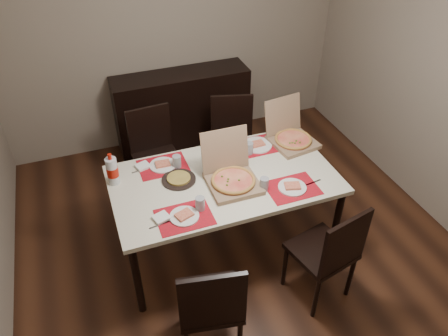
{
  "coord_description": "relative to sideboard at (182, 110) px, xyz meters",
  "views": [
    {
      "loc": [
        -1.06,
        -2.46,
        2.95
      ],
      "look_at": [
        -0.11,
        0.11,
        0.85
      ],
      "focal_mm": 35.0,
      "sensor_mm": 36.0,
      "label": 1
    }
  ],
  "objects": [
    {
      "name": "setting_near_right",
      "position": [
        0.28,
        -1.96,
        0.32
      ],
      "size": [
        0.51,
        0.3,
        0.11
      ],
      "color": "red",
      "rests_on": "dining_table"
    },
    {
      "name": "dining_table",
      "position": [
        -0.11,
        -1.67,
        0.23
      ],
      "size": [
        1.8,
        1.0,
        0.75
      ],
      "color": "beige",
      "rests_on": "ground"
    },
    {
      "name": "pizza_box_right",
      "position": [
        0.63,
        -1.4,
        0.36
      ],
      "size": [
        0.42,
        0.45,
        0.37
      ],
      "color": "#8B6B50",
      "rests_on": "dining_table"
    },
    {
      "name": "setting_near_left",
      "position": [
        -0.52,
        -1.98,
        0.32
      ],
      "size": [
        0.47,
        0.3,
        0.11
      ],
      "color": "red",
      "rests_on": "dining_table"
    },
    {
      "name": "pizza_box_center",
      "position": [
        -0.08,
        -1.75,
        0.36
      ],
      "size": [
        0.39,
        0.43,
        0.39
      ],
      "color": "#8B6B50",
      "rests_on": "dining_table"
    },
    {
      "name": "setting_far_left",
      "position": [
        -0.52,
        -1.36,
        0.32
      ],
      "size": [
        0.46,
        0.3,
        0.11
      ],
      "color": "red",
      "rests_on": "dining_table"
    },
    {
      "name": "faina_plate",
      "position": [
        -0.46,
        -1.58,
        0.31
      ],
      "size": [
        0.27,
        0.27,
        0.03
      ],
      "color": "black",
      "rests_on": "dining_table"
    },
    {
      "name": "napkin_loose",
      "position": [
        -0.14,
        -1.7,
        0.31
      ],
      "size": [
        0.16,
        0.16,
        0.02
      ],
      "primitive_type": "cube",
      "rotation": [
        0.0,
        0.0,
        0.92
      ],
      "color": "white",
      "rests_on": "dining_table"
    },
    {
      "name": "room_walls",
      "position": [
        0.0,
        -1.35,
        1.28
      ],
      "size": [
        3.84,
        4.02,
        2.62
      ],
      "color": "gray",
      "rests_on": "ground"
    },
    {
      "name": "chair_near_left",
      "position": [
        -0.55,
        -2.6,
        0.06
      ],
      "size": [
        0.49,
        0.49,
        0.93
      ],
      "color": "black",
      "rests_on": "ground"
    },
    {
      "name": "dip_bowl",
      "position": [
        -0.04,
        -1.53,
        0.31
      ],
      "size": [
        0.13,
        0.13,
        0.02
      ],
      "primitive_type": "imported",
      "rotation": [
        0.0,
        0.0,
        0.38
      ],
      "color": "white",
      "rests_on": "dining_table"
    },
    {
      "name": "chair_far_right",
      "position": [
        0.3,
        -0.82,
        0.06
      ],
      "size": [
        0.52,
        0.52,
        0.93
      ],
      "color": "black",
      "rests_on": "ground"
    },
    {
      "name": "sideboard",
      "position": [
        0.0,
        0.0,
        0.0
      ],
      "size": [
        1.5,
        0.4,
        0.9
      ],
      "primitive_type": "cube",
      "color": "black",
      "rests_on": "ground"
    },
    {
      "name": "ground",
      "position": [
        0.0,
        -1.78,
        -0.46
      ],
      "size": [
        3.8,
        4.0,
        0.02
      ],
      "primitive_type": "cube",
      "color": "#442415",
      "rests_on": "ground"
    },
    {
      "name": "chair_near_right",
      "position": [
        0.42,
        -2.47,
        0.06
      ],
      "size": [
        0.5,
        0.5,
        0.93
      ],
      "color": "black",
      "rests_on": "ground"
    },
    {
      "name": "soda_bottle",
      "position": [
        -0.95,
        -1.43,
        0.42
      ],
      "size": [
        0.09,
        0.09,
        0.28
      ],
      "color": "silver",
      "rests_on": "dining_table"
    },
    {
      "name": "chair_far_left",
      "position": [
        -0.49,
        -0.76,
        0.06
      ],
      "size": [
        0.45,
        0.45,
        0.93
      ],
      "color": "black",
      "rests_on": "ground"
    },
    {
      "name": "setting_far_right",
      "position": [
        0.29,
        -1.37,
        0.32
      ],
      "size": [
        0.5,
        0.3,
        0.11
      ],
      "color": "red",
      "rests_on": "dining_table"
    }
  ]
}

